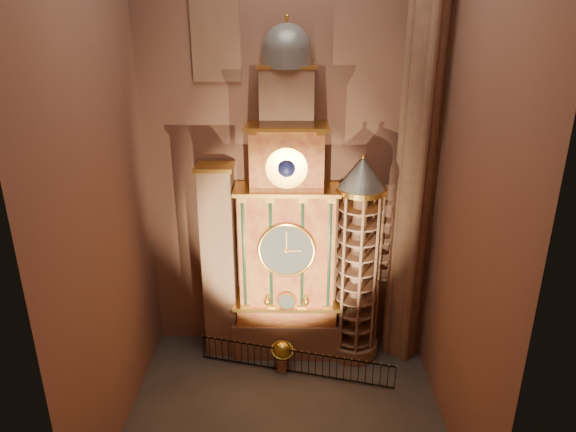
{
  "coord_description": "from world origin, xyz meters",
  "views": [
    {
      "loc": [
        0.46,
        -18.22,
        16.57
      ],
      "look_at": [
        0.09,
        3.0,
        8.42
      ],
      "focal_mm": 32.0,
      "sensor_mm": 36.0,
      "label": 1
    }
  ],
  "objects_px": {
    "stair_turret": "(357,264)",
    "celestial_globe": "(282,353)",
    "astronomical_clock": "(287,235)",
    "portrait_tower": "(220,262)",
    "iron_railing": "(295,362)"
  },
  "relations": [
    {
      "from": "stair_turret",
      "to": "celestial_globe",
      "type": "distance_m",
      "value": 5.85
    },
    {
      "from": "astronomical_clock",
      "to": "iron_railing",
      "type": "bearing_deg",
      "value": -78.22
    },
    {
      "from": "stair_turret",
      "to": "celestial_globe",
      "type": "bearing_deg",
      "value": -158.49
    },
    {
      "from": "celestial_globe",
      "to": "iron_railing",
      "type": "height_order",
      "value": "celestial_globe"
    },
    {
      "from": "portrait_tower",
      "to": "stair_turret",
      "type": "relative_size",
      "value": 0.94
    },
    {
      "from": "astronomical_clock",
      "to": "portrait_tower",
      "type": "distance_m",
      "value": 3.73
    },
    {
      "from": "celestial_globe",
      "to": "iron_railing",
      "type": "relative_size",
      "value": 0.17
    },
    {
      "from": "astronomical_clock",
      "to": "stair_turret",
      "type": "relative_size",
      "value": 1.55
    },
    {
      "from": "portrait_tower",
      "to": "iron_railing",
      "type": "xyz_separation_m",
      "value": [
        3.82,
        -2.05,
        -4.45
      ]
    },
    {
      "from": "stair_turret",
      "to": "iron_railing",
      "type": "distance_m",
      "value": 5.79
    },
    {
      "from": "astronomical_clock",
      "to": "celestial_globe",
      "type": "bearing_deg",
      "value": -96.69
    },
    {
      "from": "astronomical_clock",
      "to": "celestial_globe",
      "type": "distance_m",
      "value": 5.96
    },
    {
      "from": "portrait_tower",
      "to": "celestial_globe",
      "type": "height_order",
      "value": "portrait_tower"
    },
    {
      "from": "portrait_tower",
      "to": "iron_railing",
      "type": "distance_m",
      "value": 6.22
    },
    {
      "from": "portrait_tower",
      "to": "iron_railing",
      "type": "height_order",
      "value": "portrait_tower"
    }
  ]
}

